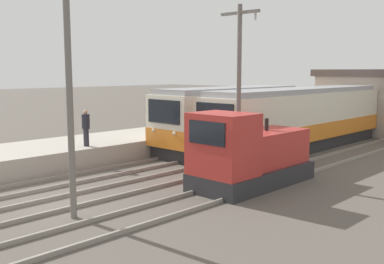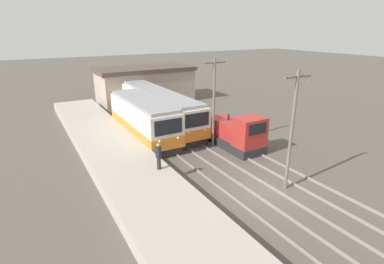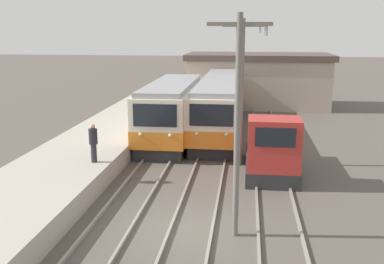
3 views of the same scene
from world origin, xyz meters
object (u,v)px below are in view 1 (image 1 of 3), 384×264
at_px(commuter_train_center, 300,121).
at_px(shunting_locomotive, 248,156).
at_px(catenary_mast_near, 69,90).
at_px(person_on_platform, 86,126).
at_px(catenary_mast_mid, 239,84).
at_px(commuter_train_left, 230,121).

distance_m(commuter_train_center, shunting_locomotive, 9.38).
distance_m(shunting_locomotive, catenary_mast_near, 7.58).
xyz_separation_m(commuter_train_center, person_on_platform, (-4.97, -11.14, 0.23)).
distance_m(catenary_mast_near, catenary_mast_mid, 8.14).
bearing_deg(commuter_train_left, person_on_platform, -104.84).
height_order(shunting_locomotive, catenary_mast_mid, catenary_mast_mid).
height_order(shunting_locomotive, person_on_platform, shunting_locomotive).
distance_m(commuter_train_center, person_on_platform, 12.20).
bearing_deg(commuter_train_center, catenary_mast_mid, -78.84).
xyz_separation_m(commuter_train_center, catenary_mast_mid, (1.51, -7.64, 2.31)).
distance_m(commuter_train_left, shunting_locomotive, 8.32).
xyz_separation_m(commuter_train_center, catenary_mast_near, (1.51, -15.78, 2.31)).
bearing_deg(person_on_platform, commuter_train_center, 65.94).
bearing_deg(person_on_platform, shunting_locomotive, 15.86).
bearing_deg(catenary_mast_mid, shunting_locomotive, -39.56).
relative_size(commuter_train_left, person_on_platform, 5.95).
bearing_deg(catenary_mast_near, person_on_platform, 144.41).
height_order(commuter_train_center, catenary_mast_near, catenary_mast_near).
xyz_separation_m(commuter_train_left, person_on_platform, (-2.17, -8.21, 0.21)).
bearing_deg(catenary_mast_near, commuter_train_left, 108.53).
bearing_deg(catenary_mast_near, commuter_train_center, 95.46).
height_order(catenary_mast_mid, person_on_platform, catenary_mast_mid).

